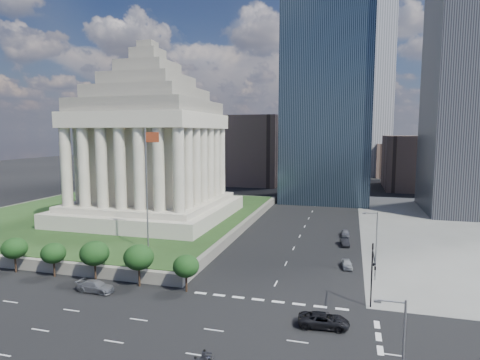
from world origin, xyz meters
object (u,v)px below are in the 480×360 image
(parked_sedan_near, at_px, (347,264))
(parked_sedan_far, at_px, (345,233))
(traffic_signal_ne, at_px, (373,270))
(parked_sedan_mid, at_px, (345,242))
(street_lamp_north, at_px, (375,242))
(motorcycle_lead, at_px, (204,358))
(suv_grey, at_px, (96,286))
(flagpole, at_px, (147,183))
(war_memorial, at_px, (150,131))
(pickup_truck, at_px, (324,320))

(parked_sedan_near, distance_m, parked_sedan_far, 19.86)
(traffic_signal_ne, xyz_separation_m, parked_sedan_mid, (-3.50, 28.68, -4.58))
(traffic_signal_ne, height_order, parked_sedan_near, traffic_signal_ne)
(street_lamp_north, height_order, motorcycle_lead, street_lamp_north)
(suv_grey, xyz_separation_m, parked_sedan_far, (31.63, 38.73, -0.05))
(street_lamp_north, relative_size, parked_sedan_far, 2.45)
(parked_sedan_mid, bearing_deg, parked_sedan_far, 81.58)
(flagpole, bearing_deg, traffic_signal_ne, -16.71)
(flagpole, bearing_deg, parked_sedan_far, 39.49)
(parked_sedan_far, bearing_deg, parked_sedan_mid, -92.05)
(war_memorial, bearing_deg, parked_sedan_near, -22.96)
(traffic_signal_ne, relative_size, parked_sedan_far, 1.96)
(war_memorial, xyz_separation_m, suv_grey, (11.37, -37.32, -20.65))
(suv_grey, bearing_deg, parked_sedan_far, -37.48)
(parked_sedan_mid, distance_m, motorcycle_lead, 45.65)
(street_lamp_north, height_order, parked_sedan_far, street_lamp_north)
(pickup_truck, height_order, motorcycle_lead, motorcycle_lead)
(street_lamp_north, distance_m, pickup_truck, 17.87)
(flagpole, relative_size, motorcycle_lead, 8.31)
(pickup_truck, bearing_deg, suv_grey, 81.70)
(war_memorial, distance_m, flagpole, 28.16)
(parked_sedan_near, bearing_deg, pickup_truck, -103.25)
(parked_sedan_far, bearing_deg, parked_sedan_near, -90.47)
(pickup_truck, distance_m, parked_sedan_far, 40.55)
(suv_grey, bearing_deg, pickup_truck, -91.66)
(traffic_signal_ne, relative_size, motorcycle_lead, 3.33)
(flagpole, distance_m, parked_sedan_near, 34.22)
(flagpole, distance_m, pickup_truck, 35.10)
(pickup_truck, height_order, parked_sedan_mid, pickup_truck)
(traffic_signal_ne, height_order, motorcycle_lead, traffic_signal_ne)
(war_memorial, height_order, parked_sedan_far, war_memorial)
(war_memorial, xyz_separation_m, traffic_signal_ne, (46.50, -34.30, -16.15))
(pickup_truck, distance_m, suv_grey, 30.03)
(street_lamp_north, bearing_deg, pickup_truck, -110.37)
(flagpole, xyz_separation_m, motorcycle_lead, (19.24, -25.78, -12.22))
(street_lamp_north, distance_m, suv_grey, 39.02)
(pickup_truck, bearing_deg, motorcycle_lead, 132.15)
(parked_sedan_mid, height_order, motorcycle_lead, motorcycle_lead)
(suv_grey, xyz_separation_m, parked_sedan_near, (32.18, 18.88, -0.10))
(pickup_truck, bearing_deg, street_lamp_north, -25.24)
(war_memorial, height_order, flagpole, war_memorial)
(pickup_truck, relative_size, parked_sedan_near, 1.45)
(war_memorial, bearing_deg, traffic_signal_ne, -36.42)
(war_memorial, distance_m, parked_sedan_far, 47.75)
(war_memorial, xyz_separation_m, motorcycle_lead, (31.41, -49.78, -20.50))
(street_lamp_north, relative_size, pickup_truck, 1.80)
(flagpole, height_order, traffic_signal_ne, flagpole)
(parked_sedan_mid, bearing_deg, suv_grey, -143.36)
(suv_grey, bearing_deg, motorcycle_lead, -120.09)
(war_memorial, height_order, parked_sedan_near, war_memorial)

